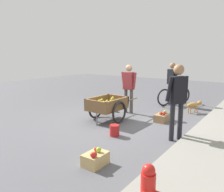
{
  "coord_description": "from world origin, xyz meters",
  "views": [
    {
      "loc": [
        5.2,
        3.6,
        1.92
      ],
      "look_at": [
        0.03,
        -0.1,
        0.75
      ],
      "focal_mm": 36.0,
      "sensor_mm": 36.0,
      "label": 1
    }
  ],
  "objects_px": {
    "plastic_bucket": "(115,130)",
    "mixed_fruit_crate": "(95,159)",
    "bicycle": "(174,96)",
    "bystander_person": "(177,95)",
    "dog": "(194,105)",
    "cyclist_person": "(172,80)",
    "fire_hydrant": "(148,190)",
    "fruit_cart": "(107,106)",
    "vendor_person": "(129,84)",
    "apple_crate": "(162,117)"
  },
  "relations": [
    {
      "from": "vendor_person",
      "to": "bicycle",
      "type": "relative_size",
      "value": 1.06
    },
    {
      "from": "vendor_person",
      "to": "apple_crate",
      "type": "bearing_deg",
      "value": 77.11
    },
    {
      "from": "cyclist_person",
      "to": "dog",
      "type": "xyz_separation_m",
      "value": [
        0.71,
        1.07,
        -0.71
      ]
    },
    {
      "from": "fruit_cart",
      "to": "bystander_person",
      "type": "bearing_deg",
      "value": 81.89
    },
    {
      "from": "bicycle",
      "to": "fire_hydrant",
      "type": "relative_size",
      "value": 2.27
    },
    {
      "from": "fruit_cart",
      "to": "bicycle",
      "type": "bearing_deg",
      "value": 165.81
    },
    {
      "from": "vendor_person",
      "to": "bicycle",
      "type": "xyz_separation_m",
      "value": [
        -2.1,
        0.79,
        -0.61
      ]
    },
    {
      "from": "cyclist_person",
      "to": "bystander_person",
      "type": "distance_m",
      "value": 3.71
    },
    {
      "from": "fruit_cart",
      "to": "mixed_fruit_crate",
      "type": "height_order",
      "value": "fruit_cart"
    },
    {
      "from": "cyclist_person",
      "to": "plastic_bucket",
      "type": "xyz_separation_m",
      "value": [
        4.02,
        0.14,
        -0.84
      ]
    },
    {
      "from": "mixed_fruit_crate",
      "to": "plastic_bucket",
      "type": "bearing_deg",
      "value": -158.0
    },
    {
      "from": "fruit_cart",
      "to": "plastic_bucket",
      "type": "relative_size",
      "value": 6.22
    },
    {
      "from": "mixed_fruit_crate",
      "to": "bicycle",
      "type": "bearing_deg",
      "value": -173.46
    },
    {
      "from": "cyclist_person",
      "to": "apple_crate",
      "type": "height_order",
      "value": "cyclist_person"
    },
    {
      "from": "bystander_person",
      "to": "cyclist_person",
      "type": "bearing_deg",
      "value": -157.44
    },
    {
      "from": "mixed_fruit_crate",
      "to": "bystander_person",
      "type": "distance_m",
      "value": 2.3
    },
    {
      "from": "bicycle",
      "to": "plastic_bucket",
      "type": "relative_size",
      "value": 5.65
    },
    {
      "from": "bicycle",
      "to": "bystander_person",
      "type": "distance_m",
      "value": 3.87
    },
    {
      "from": "dog",
      "to": "mixed_fruit_crate",
      "type": "height_order",
      "value": "dog"
    },
    {
      "from": "vendor_person",
      "to": "dog",
      "type": "height_order",
      "value": "vendor_person"
    },
    {
      "from": "dog",
      "to": "plastic_bucket",
      "type": "height_order",
      "value": "dog"
    },
    {
      "from": "cyclist_person",
      "to": "bystander_person",
      "type": "xyz_separation_m",
      "value": [
        3.42,
        1.42,
        0.06
      ]
    },
    {
      "from": "vendor_person",
      "to": "cyclist_person",
      "type": "bearing_deg",
      "value": 159.72
    },
    {
      "from": "apple_crate",
      "to": "dog",
      "type": "bearing_deg",
      "value": 163.13
    },
    {
      "from": "fruit_cart",
      "to": "apple_crate",
      "type": "relative_size",
      "value": 3.8
    },
    {
      "from": "vendor_person",
      "to": "plastic_bucket",
      "type": "xyz_separation_m",
      "value": [
        2.05,
        0.86,
        -0.83
      ]
    },
    {
      "from": "fruit_cart",
      "to": "bicycle",
      "type": "relative_size",
      "value": 1.1
    },
    {
      "from": "dog",
      "to": "mixed_fruit_crate",
      "type": "xyz_separation_m",
      "value": [
        4.7,
        -0.36,
        -0.15
      ]
    },
    {
      "from": "cyclist_person",
      "to": "apple_crate",
      "type": "distance_m",
      "value": 2.49
    },
    {
      "from": "vendor_person",
      "to": "dog",
      "type": "distance_m",
      "value": 2.29
    },
    {
      "from": "plastic_bucket",
      "to": "mixed_fruit_crate",
      "type": "height_order",
      "value": "mixed_fruit_crate"
    },
    {
      "from": "dog",
      "to": "apple_crate",
      "type": "height_order",
      "value": "dog"
    },
    {
      "from": "cyclist_person",
      "to": "bystander_person",
      "type": "relative_size",
      "value": 0.95
    },
    {
      "from": "bicycle",
      "to": "cyclist_person",
      "type": "bearing_deg",
      "value": -26.04
    },
    {
      "from": "bicycle",
      "to": "bystander_person",
      "type": "height_order",
      "value": "bystander_person"
    },
    {
      "from": "bicycle",
      "to": "cyclist_person",
      "type": "distance_m",
      "value": 0.64
    },
    {
      "from": "fruit_cart",
      "to": "plastic_bucket",
      "type": "bearing_deg",
      "value": 44.74
    },
    {
      "from": "bystander_person",
      "to": "fire_hydrant",
      "type": "bearing_deg",
      "value": 13.04
    },
    {
      "from": "fire_hydrant",
      "to": "apple_crate",
      "type": "bearing_deg",
      "value": -159.16
    },
    {
      "from": "cyclist_person",
      "to": "bystander_person",
      "type": "height_order",
      "value": "bystander_person"
    },
    {
      "from": "bicycle",
      "to": "apple_crate",
      "type": "distance_m",
      "value": 2.47
    },
    {
      "from": "cyclist_person",
      "to": "plastic_bucket",
      "type": "distance_m",
      "value": 4.11
    },
    {
      "from": "fire_hydrant",
      "to": "plastic_bucket",
      "type": "bearing_deg",
      "value": -136.77
    },
    {
      "from": "apple_crate",
      "to": "bystander_person",
      "type": "xyz_separation_m",
      "value": [
        1.16,
        0.83,
        0.92
      ]
    },
    {
      "from": "apple_crate",
      "to": "fruit_cart",
      "type": "bearing_deg",
      "value": -57.81
    },
    {
      "from": "dog",
      "to": "fire_hydrant",
      "type": "relative_size",
      "value": 0.86
    },
    {
      "from": "cyclist_person",
      "to": "fire_hydrant",
      "type": "bearing_deg",
      "value": 18.58
    },
    {
      "from": "vendor_person",
      "to": "bicycle",
      "type": "height_order",
      "value": "vendor_person"
    },
    {
      "from": "apple_crate",
      "to": "bystander_person",
      "type": "bearing_deg",
      "value": 35.53
    },
    {
      "from": "dog",
      "to": "bystander_person",
      "type": "relative_size",
      "value": 0.33
    }
  ]
}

